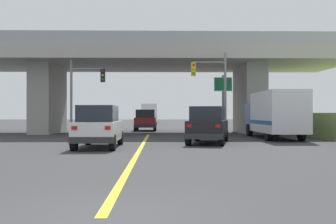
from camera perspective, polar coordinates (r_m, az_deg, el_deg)
name	(u,v)px	position (r m, az deg, el deg)	size (l,w,h in m)	color
ground	(149,133)	(34.20, -2.66, -2.98)	(160.00, 160.00, 0.00)	#353538
overpass_bridge	(149,69)	(34.37, -2.66, 6.09)	(32.47, 10.06, 7.65)	#A8A59E
lane_divider_stripe	(140,149)	(18.93, -3.94, -5.18)	(0.20, 25.04, 0.01)	yellow
suv_lead	(99,127)	(19.66, -9.74, -2.05)	(1.95, 4.65, 2.02)	silver
suv_crossing	(208,125)	(22.27, 5.69, -1.83)	(2.90, 5.07, 2.02)	black
box_truck	(275,114)	(27.17, 14.87, -0.29)	(2.33, 7.54, 3.03)	navy
sedan_oncoming	(146,120)	(38.83, -3.18, -1.15)	(2.06, 4.38, 2.02)	maroon
traffic_signal_nearside	(214,84)	(28.83, 6.57, 3.96)	(2.51, 0.36, 5.97)	slate
traffic_signal_farside	(83,88)	(29.99, -11.99, 3.33)	(2.54, 0.36, 5.54)	slate
highway_sign	(223,92)	(31.53, 7.78, 2.88)	(1.41, 0.17, 4.61)	#56595E
semi_truck_distant	(149,114)	(62.84, -2.64, -0.24)	(2.33, 6.78, 3.11)	red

